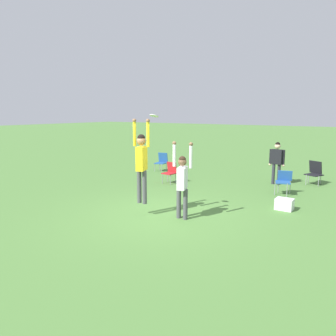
# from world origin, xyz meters

# --- Properties ---
(ground_plane) EXTENTS (120.00, 120.00, 0.00)m
(ground_plane) POSITION_xyz_m (0.00, 0.00, 0.00)
(ground_plane) COLOR #4C7A38
(person_jumping) EXTENTS (0.56, 0.45, 2.29)m
(person_jumping) POSITION_xyz_m (-0.41, -0.36, 1.57)
(person_jumping) COLOR #4C4C51
(person_jumping) RESTS_ON ground_plane
(person_defending) EXTENTS (0.61, 0.50, 2.05)m
(person_defending) POSITION_xyz_m (0.65, 0.00, 1.08)
(person_defending) COLOR #4C4C51
(person_defending) RESTS_ON ground_plane
(frisbee) EXTENTS (0.24, 0.23, 0.09)m
(frisbee) POSITION_xyz_m (-0.07, -0.24, 2.71)
(frisbee) COLOR white
(camping_chair_0) EXTENTS (0.53, 0.57, 0.87)m
(camping_chair_0) POSITION_xyz_m (-3.88, 5.52, 0.49)
(camping_chair_0) COLOR gray
(camping_chair_0) RESTS_ON ground_plane
(camping_chair_1) EXTENTS (0.49, 0.53, 0.83)m
(camping_chair_1) POSITION_xyz_m (-2.05, 3.50, 0.49)
(camping_chair_1) COLOR gray
(camping_chair_1) RESTS_ON ground_plane
(camping_chair_2) EXTENTS (0.60, 0.63, 0.81)m
(camping_chair_2) POSITION_xyz_m (2.18, 4.18, 0.50)
(camping_chair_2) COLOR gray
(camping_chair_2) RESTS_ON ground_plane
(camping_chair_4) EXTENTS (0.69, 0.75, 0.91)m
(camping_chair_4) POSITION_xyz_m (2.76, 6.45, 0.51)
(camping_chair_4) COLOR gray
(camping_chair_4) RESTS_ON ground_plane
(person_spectator_near) EXTENTS (0.62, 0.30, 1.66)m
(person_spectator_near) POSITION_xyz_m (1.51, 5.62, 0.99)
(person_spectator_near) COLOR #2D2D38
(person_spectator_near) RESTS_ON ground_plane
(cooler_box) EXTENTS (0.49, 0.38, 0.33)m
(cooler_box) POSITION_xyz_m (2.70, 2.35, 0.16)
(cooler_box) COLOR white
(cooler_box) RESTS_ON ground_plane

